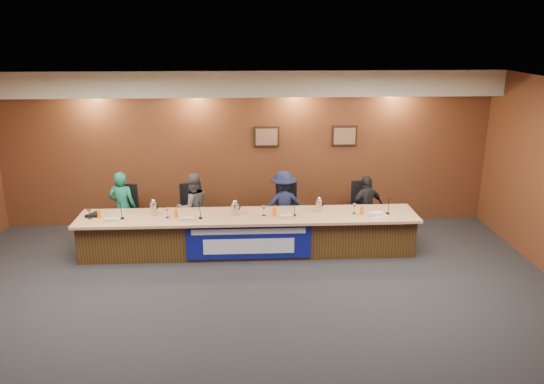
{
  "coord_description": "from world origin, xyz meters",
  "views": [
    {
      "loc": [
        -0.04,
        -6.64,
        4.0
      ],
      "look_at": [
        0.45,
        2.72,
        1.06
      ],
      "focal_mm": 35.0,
      "sensor_mm": 36.0,
      "label": 1
    }
  ],
  "objects_px": {
    "panelist_b": "(193,207)",
    "panelist_c": "(283,205)",
    "carafe_left": "(154,209)",
    "office_chair_c": "(283,214)",
    "carafe_mid": "(235,209)",
    "panelist_d": "(366,207)",
    "office_chair_d": "(365,212)",
    "office_chair_b": "(194,215)",
    "dais_body": "(249,235)",
    "banner": "(249,242)",
    "speakerphone": "(94,215)",
    "office_chair_a": "(125,216)",
    "panelist_a": "(123,207)",
    "carafe_right": "(319,206)"
  },
  "relations": [
    {
      "from": "panelist_b",
      "to": "panelist_c",
      "type": "xyz_separation_m",
      "value": [
        1.74,
        0.0,
        0.01
      ]
    },
    {
      "from": "panelist_b",
      "to": "carafe_left",
      "type": "distance_m",
      "value": 0.92
    },
    {
      "from": "panelist_b",
      "to": "office_chair_c",
      "type": "relative_size",
      "value": 2.81
    },
    {
      "from": "carafe_mid",
      "to": "panelist_d",
      "type": "bearing_deg",
      "value": 15.1
    },
    {
      "from": "office_chair_d",
      "to": "office_chair_b",
      "type": "bearing_deg",
      "value": 169.59
    },
    {
      "from": "office_chair_d",
      "to": "dais_body",
      "type": "bearing_deg",
      "value": -172.66
    },
    {
      "from": "carafe_mid",
      "to": "office_chair_d",
      "type": "bearing_deg",
      "value": 17.18
    },
    {
      "from": "carafe_left",
      "to": "carafe_mid",
      "type": "relative_size",
      "value": 1.15
    },
    {
      "from": "banner",
      "to": "office_chair_c",
      "type": "bearing_deg",
      "value": 59.39
    },
    {
      "from": "dais_body",
      "to": "banner",
      "type": "height_order",
      "value": "banner"
    },
    {
      "from": "carafe_mid",
      "to": "speakerphone",
      "type": "bearing_deg",
      "value": 178.41
    },
    {
      "from": "banner",
      "to": "panelist_b",
      "type": "xyz_separation_m",
      "value": [
        -1.06,
        1.05,
        0.29
      ]
    },
    {
      "from": "office_chair_c",
      "to": "panelist_c",
      "type": "bearing_deg",
      "value": -68.3
    },
    {
      "from": "panelist_b",
      "to": "office_chair_d",
      "type": "bearing_deg",
      "value": 157.92
    },
    {
      "from": "banner",
      "to": "speakerphone",
      "type": "bearing_deg",
      "value": 171.0
    },
    {
      "from": "dais_body",
      "to": "carafe_mid",
      "type": "distance_m",
      "value": 0.56
    },
    {
      "from": "panelist_b",
      "to": "office_chair_a",
      "type": "distance_m",
      "value": 1.35
    },
    {
      "from": "panelist_a",
      "to": "office_chair_d",
      "type": "bearing_deg",
      "value": -171.63
    },
    {
      "from": "office_chair_b",
      "to": "carafe_left",
      "type": "distance_m",
      "value": 1.05
    },
    {
      "from": "panelist_b",
      "to": "carafe_right",
      "type": "relative_size",
      "value": 5.92
    },
    {
      "from": "banner",
      "to": "panelist_b",
      "type": "relative_size",
      "value": 1.63
    },
    {
      "from": "panelist_a",
      "to": "office_chair_c",
      "type": "xyz_separation_m",
      "value": [
        3.07,
        0.1,
        -0.22
      ]
    },
    {
      "from": "panelist_c",
      "to": "office_chair_c",
      "type": "distance_m",
      "value": 0.23
    },
    {
      "from": "banner",
      "to": "office_chair_a",
      "type": "relative_size",
      "value": 4.58
    },
    {
      "from": "carafe_mid",
      "to": "dais_body",
      "type": "bearing_deg",
      "value": 11.38
    },
    {
      "from": "office_chair_c",
      "to": "carafe_left",
      "type": "height_order",
      "value": "carafe_left"
    },
    {
      "from": "office_chair_d",
      "to": "carafe_left",
      "type": "bearing_deg",
      "value": 179.96
    },
    {
      "from": "dais_body",
      "to": "panelist_c",
      "type": "bearing_deg",
      "value": 43.12
    },
    {
      "from": "carafe_right",
      "to": "banner",
      "type": "bearing_deg",
      "value": -160.31
    },
    {
      "from": "carafe_left",
      "to": "carafe_right",
      "type": "bearing_deg",
      "value": 0.77
    },
    {
      "from": "panelist_a",
      "to": "carafe_right",
      "type": "xyz_separation_m",
      "value": [
        3.68,
        -0.59,
        0.16
      ]
    },
    {
      "from": "speakerphone",
      "to": "banner",
      "type": "bearing_deg",
      "value": -9.0
    },
    {
      "from": "dais_body",
      "to": "panelist_b",
      "type": "bearing_deg",
      "value": 148.82
    },
    {
      "from": "panelist_b",
      "to": "office_chair_a",
      "type": "xyz_separation_m",
      "value": [
        -1.33,
        0.1,
        -0.19
      ]
    },
    {
      "from": "office_chair_d",
      "to": "carafe_left",
      "type": "relative_size",
      "value": 1.9
    },
    {
      "from": "panelist_d",
      "to": "office_chair_d",
      "type": "distance_m",
      "value": 0.18
    },
    {
      "from": "carafe_mid",
      "to": "panelist_a",
      "type": "bearing_deg",
      "value": 162.32
    },
    {
      "from": "panelist_c",
      "to": "carafe_mid",
      "type": "height_order",
      "value": "panelist_c"
    },
    {
      "from": "panelist_a",
      "to": "panelist_d",
      "type": "bearing_deg",
      "value": -172.85
    },
    {
      "from": "office_chair_b",
      "to": "carafe_mid",
      "type": "height_order",
      "value": "carafe_mid"
    },
    {
      "from": "banner",
      "to": "carafe_left",
      "type": "bearing_deg",
      "value": 165.99
    },
    {
      "from": "panelist_a",
      "to": "speakerphone",
      "type": "height_order",
      "value": "panelist_a"
    },
    {
      "from": "banner",
      "to": "carafe_mid",
      "type": "bearing_deg",
      "value": 122.73
    },
    {
      "from": "office_chair_a",
      "to": "office_chair_b",
      "type": "bearing_deg",
      "value": 7.7
    },
    {
      "from": "panelist_c",
      "to": "carafe_right",
      "type": "bearing_deg",
      "value": 127.44
    },
    {
      "from": "panelist_b",
      "to": "carafe_right",
      "type": "xyz_separation_m",
      "value": [
        2.35,
        -0.59,
        0.19
      ]
    },
    {
      "from": "office_chair_b",
      "to": "speakerphone",
      "type": "distance_m",
      "value": 1.88
    },
    {
      "from": "carafe_left",
      "to": "panelist_d",
      "type": "bearing_deg",
      "value": 8.98
    },
    {
      "from": "speakerphone",
      "to": "office_chair_a",
      "type": "bearing_deg",
      "value": 62.49
    },
    {
      "from": "office_chair_d",
      "to": "panelist_d",
      "type": "bearing_deg",
      "value": -100.41
    }
  ]
}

